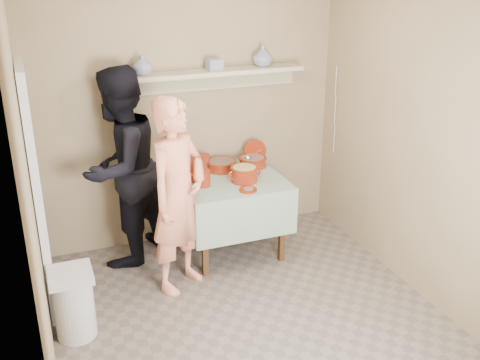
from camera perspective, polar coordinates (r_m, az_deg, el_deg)
name	(u,v)px	position (r m, az deg, el deg)	size (l,w,h in m)	color
ground	(257,328)	(4.55, 1.71, -14.81)	(3.50, 3.50, 0.00)	#6E6156
tile_panel	(38,193)	(4.63, -19.87, -1.25)	(0.06, 0.70, 2.00)	silver
plate_stack_a	(186,161)	(5.45, -5.47, 1.96)	(0.16, 0.16, 0.21)	maroon
plate_stack_b	(203,163)	(5.47, -3.78, 1.79)	(0.14, 0.14, 0.16)	maroon
bowl_stack	(202,178)	(5.10, -3.84, 0.19)	(0.15, 0.15, 0.15)	maroon
empty_bowl	(200,177)	(5.25, -4.08, 0.28)	(0.19, 0.19, 0.06)	maroon
propped_lid	(255,151)	(5.66, 1.55, 2.96)	(0.23, 0.23, 0.02)	maroon
vase_right	(263,56)	(5.51, 2.31, 12.49)	(0.19, 0.19, 0.20)	navy
vase_left	(142,65)	(5.15, -9.91, 11.43)	(0.17, 0.17, 0.18)	navy
ceramic_box	(214,65)	(5.32, -2.61, 11.62)	(0.14, 0.10, 0.10)	navy
person_cook	(178,196)	(4.71, -6.31, -1.66)	(0.62, 0.41, 1.69)	#F18C68
person_helper	(121,168)	(5.20, -12.02, 1.20)	(0.90, 0.70, 1.84)	black
room_shell	(259,131)	(3.81, 1.98, 5.00)	(3.04, 3.54, 2.62)	#96815C
serving_table	(230,189)	(5.35, -1.05, -0.95)	(0.97, 0.97, 0.76)	#4C2D16
cazuela_meat_a	(221,164)	(5.47, -1.91, 1.59)	(0.30, 0.30, 0.10)	#681001
cazuela_meat_b	(253,161)	(5.56, 1.30, 1.94)	(0.28, 0.28, 0.10)	#681001
ladle	(248,158)	(5.50, 0.83, 2.29)	(0.08, 0.26, 0.19)	silver
cazuela_rice	(244,173)	(5.18, 0.44, 0.73)	(0.33, 0.25, 0.14)	#681001
front_plate	(248,190)	(5.00, 0.83, -0.99)	(0.16, 0.16, 0.03)	maroon
wall_shelf	(210,75)	(5.37, -3.03, 10.65)	(1.80, 0.25, 0.21)	tan
trash_bin	(74,303)	(4.49, -16.54, -11.92)	(0.32, 0.32, 0.56)	silver
electrical_cord	(335,110)	(5.83, 9.63, 6.99)	(0.01, 0.05, 0.90)	silver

